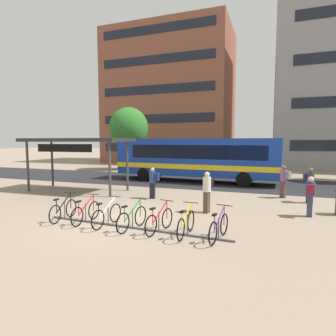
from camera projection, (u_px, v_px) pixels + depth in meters
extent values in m
plane|color=gray|center=(118.00, 221.00, 10.67)|extent=(200.00, 200.00, 0.00)
cube|color=#232326|center=(193.00, 181.00, 21.14)|extent=(80.00, 7.20, 0.01)
cube|color=#14389E|center=(195.00, 157.00, 20.93)|extent=(12.13, 3.25, 2.70)
cube|color=yellow|center=(195.00, 166.00, 20.99)|extent=(12.15, 3.27, 0.36)
cube|color=black|center=(132.00, 142.00, 22.97)|extent=(1.13, 2.35, 0.40)
cube|color=black|center=(126.00, 152.00, 23.26)|extent=(0.21, 2.19, 1.40)
cube|color=black|center=(194.00, 152.00, 19.63)|extent=(9.83, 0.64, 0.97)
cube|color=black|center=(204.00, 151.00, 21.91)|extent=(9.83, 0.64, 0.97)
cylinder|color=black|center=(144.00, 174.00, 21.47)|extent=(1.02, 0.36, 1.00)
cylinder|color=black|center=(157.00, 171.00, 23.58)|extent=(1.02, 0.36, 1.00)
cylinder|color=black|center=(244.00, 179.00, 18.53)|extent=(1.02, 0.36, 1.00)
cylinder|color=black|center=(248.00, 176.00, 20.64)|extent=(1.02, 0.36, 1.00)
cube|color=#47474C|center=(133.00, 228.00, 9.71)|extent=(6.98, 0.42, 0.06)
cylinder|color=#47474C|center=(65.00, 210.00, 10.84)|extent=(0.04, 0.04, 0.70)
cylinder|color=#47474C|center=(86.00, 213.00, 10.45)|extent=(0.04, 0.04, 0.70)
cylinder|color=#47474C|center=(108.00, 216.00, 10.07)|extent=(0.04, 0.04, 0.70)
cylinder|color=#47474C|center=(132.00, 219.00, 9.68)|extent=(0.04, 0.04, 0.70)
cylinder|color=#47474C|center=(159.00, 222.00, 9.30)|extent=(0.04, 0.04, 0.70)
cylinder|color=#47474C|center=(187.00, 225.00, 8.91)|extent=(0.04, 0.04, 0.70)
cylinder|color=#47474C|center=(219.00, 229.00, 8.53)|extent=(0.04, 0.04, 0.70)
torus|color=black|center=(71.00, 208.00, 11.22)|extent=(0.12, 0.70, 0.70)
torus|color=black|center=(55.00, 214.00, 10.23)|extent=(0.12, 0.70, 0.70)
cube|color=black|center=(64.00, 203.00, 10.71)|extent=(0.13, 0.92, 0.58)
cylinder|color=black|center=(56.00, 207.00, 10.30)|extent=(0.03, 0.03, 0.55)
cube|color=black|center=(56.00, 200.00, 10.28)|extent=(0.12, 0.23, 0.05)
cylinder|color=black|center=(71.00, 200.00, 11.17)|extent=(0.04, 0.04, 0.65)
cylinder|color=black|center=(70.00, 193.00, 11.14)|extent=(0.52, 0.08, 0.03)
torus|color=black|center=(94.00, 210.00, 10.87)|extent=(0.05, 0.70, 0.70)
torus|color=black|center=(77.00, 217.00, 9.91)|extent=(0.05, 0.70, 0.70)
cube|color=red|center=(86.00, 205.00, 10.38)|extent=(0.04, 0.92, 0.58)
cylinder|color=red|center=(79.00, 209.00, 9.98)|extent=(0.03, 0.03, 0.55)
cube|color=black|center=(78.00, 201.00, 9.95)|extent=(0.10, 0.22, 0.05)
cylinder|color=red|center=(93.00, 202.00, 10.82)|extent=(0.03, 0.03, 0.65)
cylinder|color=black|center=(93.00, 194.00, 10.79)|extent=(0.52, 0.03, 0.03)
torus|color=black|center=(115.00, 213.00, 10.45)|extent=(0.10, 0.71, 0.70)
torus|color=black|center=(98.00, 220.00, 9.52)|extent=(0.10, 0.71, 0.70)
cube|color=silver|center=(107.00, 207.00, 9.98)|extent=(0.10, 0.92, 0.58)
cylinder|color=silver|center=(100.00, 212.00, 9.59)|extent=(0.03, 0.03, 0.55)
cube|color=black|center=(99.00, 204.00, 9.57)|extent=(0.12, 0.23, 0.05)
cylinder|color=silver|center=(115.00, 205.00, 10.40)|extent=(0.03, 0.03, 0.65)
cylinder|color=black|center=(115.00, 196.00, 10.37)|extent=(0.52, 0.07, 0.03)
torus|color=black|center=(141.00, 216.00, 10.03)|extent=(0.15, 0.70, 0.70)
torus|color=black|center=(123.00, 223.00, 9.14)|extent=(0.15, 0.70, 0.70)
cube|color=#1E7F38|center=(132.00, 210.00, 9.57)|extent=(0.17, 0.91, 0.58)
cylinder|color=#1E7F38|center=(125.00, 215.00, 9.20)|extent=(0.03, 0.03, 0.55)
cube|color=black|center=(125.00, 207.00, 9.17)|extent=(0.13, 0.23, 0.05)
cylinder|color=#1E7F38|center=(140.00, 207.00, 9.98)|extent=(0.04, 0.04, 0.65)
cylinder|color=black|center=(140.00, 199.00, 9.95)|extent=(0.52, 0.11, 0.03)
torus|color=black|center=(167.00, 218.00, 9.74)|extent=(0.16, 0.70, 0.70)
torus|color=black|center=(151.00, 226.00, 8.86)|extent=(0.16, 0.70, 0.70)
cube|color=red|center=(160.00, 212.00, 9.28)|extent=(0.19, 0.91, 0.58)
cylinder|color=red|center=(153.00, 217.00, 8.92)|extent=(0.03, 0.03, 0.55)
cube|color=black|center=(153.00, 209.00, 8.89)|extent=(0.14, 0.23, 0.05)
cylinder|color=red|center=(167.00, 209.00, 9.69)|extent=(0.04, 0.04, 0.65)
cylinder|color=black|center=(167.00, 200.00, 9.66)|extent=(0.52, 0.12, 0.03)
torus|color=black|center=(191.00, 221.00, 9.41)|extent=(0.07, 0.71, 0.70)
torus|color=black|center=(181.00, 230.00, 8.46)|extent=(0.07, 0.71, 0.70)
cube|color=yellow|center=(186.00, 215.00, 8.92)|extent=(0.06, 0.92, 0.58)
cylinder|color=yellow|center=(182.00, 220.00, 8.53)|extent=(0.03, 0.03, 0.55)
cube|color=black|center=(182.00, 212.00, 8.51)|extent=(0.11, 0.22, 0.05)
cylinder|color=yellow|center=(191.00, 212.00, 9.36)|extent=(0.03, 0.03, 0.65)
cylinder|color=black|center=(191.00, 203.00, 9.33)|extent=(0.52, 0.04, 0.03)
torus|color=black|center=(224.00, 224.00, 9.01)|extent=(0.16, 0.70, 0.70)
torus|color=black|center=(213.00, 233.00, 8.12)|extent=(0.16, 0.70, 0.70)
cube|color=#702893|center=(219.00, 218.00, 8.55)|extent=(0.18, 0.91, 0.58)
cylinder|color=#702893|center=(214.00, 224.00, 8.18)|extent=(0.03, 0.03, 0.55)
cube|color=black|center=(214.00, 215.00, 8.16)|extent=(0.13, 0.23, 0.05)
cylinder|color=#702893|center=(224.00, 215.00, 8.96)|extent=(0.04, 0.04, 0.65)
cylinder|color=black|center=(224.00, 205.00, 8.93)|extent=(0.52, 0.11, 0.03)
cylinder|color=#38383D|center=(28.00, 167.00, 16.90)|extent=(0.14, 0.14, 2.98)
cylinder|color=#38383D|center=(110.00, 170.00, 15.14)|extent=(0.14, 0.14, 2.98)
cylinder|color=#38383D|center=(52.00, 164.00, 18.87)|extent=(0.14, 0.14, 2.98)
cylinder|color=#38383D|center=(127.00, 166.00, 17.11)|extent=(0.14, 0.14, 2.98)
cube|color=#28282D|center=(77.00, 140.00, 16.86)|extent=(6.46, 3.06, 0.20)
cube|color=black|center=(64.00, 148.00, 15.77)|extent=(3.57, 0.18, 0.44)
cube|color=#2D3851|center=(310.00, 207.00, 11.24)|extent=(0.23, 0.28, 0.81)
cylinder|color=navy|center=(310.00, 189.00, 11.17)|extent=(0.37, 0.37, 0.58)
sphere|color=beige|center=(311.00, 179.00, 11.13)|extent=(0.22, 0.22, 0.22)
cube|color=maroon|center=(311.00, 190.00, 10.93)|extent=(0.30, 0.21, 0.40)
cube|color=black|center=(152.00, 191.00, 14.79)|extent=(0.27, 0.22, 0.83)
cylinder|color=navy|center=(152.00, 177.00, 14.72)|extent=(0.36, 0.36, 0.59)
sphere|color=tan|center=(152.00, 170.00, 14.69)|extent=(0.22, 0.22, 0.22)
cube|color=navy|center=(157.00, 177.00, 14.65)|extent=(0.20, 0.29, 0.40)
cube|color=#47382D|center=(207.00, 202.00, 11.83)|extent=(0.26, 0.30, 0.90)
cylinder|color=beige|center=(207.00, 184.00, 11.76)|extent=(0.42, 0.42, 0.61)
sphere|color=beige|center=(207.00, 174.00, 11.72)|extent=(0.22, 0.22, 0.22)
cube|color=black|center=(210.00, 183.00, 11.97)|extent=(0.32, 0.25, 0.40)
cube|color=#47382D|center=(283.00, 189.00, 14.97)|extent=(0.32, 0.30, 0.90)
cylinder|color=#7F4C93|center=(284.00, 175.00, 14.90)|extent=(0.46, 0.46, 0.60)
sphere|color=brown|center=(284.00, 168.00, 14.86)|extent=(0.22, 0.22, 0.22)
cube|color=slate|center=(288.00, 175.00, 14.70)|extent=(0.30, 0.33, 0.40)
cube|color=black|center=(310.00, 194.00, 13.69)|extent=(0.31, 0.33, 0.88)
cylinder|color=#333338|center=(310.00, 179.00, 13.62)|extent=(0.47, 0.47, 0.63)
sphere|color=brown|center=(311.00, 170.00, 13.58)|extent=(0.22, 0.22, 0.22)
cube|color=navy|center=(307.00, 178.00, 13.87)|extent=(0.33, 0.30, 0.40)
cylinder|color=brown|center=(129.00, 157.00, 29.75)|extent=(0.32, 0.32, 2.60)
ellipsoid|color=#2D7028|center=(129.00, 128.00, 29.45)|extent=(4.04, 4.04, 4.26)
cube|color=brown|center=(171.00, 98.00, 40.74)|extent=(17.07, 10.93, 18.36)
cube|color=black|center=(156.00, 148.00, 36.25)|extent=(15.02, 0.06, 1.10)
cube|color=black|center=(156.00, 119.00, 35.91)|extent=(15.02, 0.06, 1.10)
cube|color=black|center=(156.00, 89.00, 35.56)|extent=(15.02, 0.06, 1.10)
cube|color=black|center=(156.00, 59.00, 35.21)|extent=(15.02, 0.06, 1.10)
cube|color=black|center=(156.00, 29.00, 34.86)|extent=(15.02, 0.06, 1.10)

